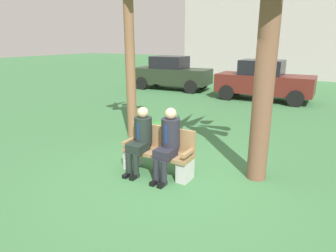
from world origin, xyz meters
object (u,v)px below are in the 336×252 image
building_backdrop (280,2)px  seated_man_left (141,137)px  seated_man_right (168,140)px  parked_car_far (264,80)px  park_bench (159,153)px  shrub_near_bench (158,133)px  parked_car_near (172,73)px

building_backdrop → seated_man_left: bearing=-85.9°
seated_man_right → building_backdrop: size_ratio=0.10×
seated_man_left → parked_car_far: size_ratio=0.32×
parked_car_far → building_backdrop: bearing=98.9°
seated_man_left → seated_man_right: 0.61m
seated_man_left → seated_man_right: bearing=0.5°
park_bench → parked_car_far: (0.03, 8.38, 0.44)m
seated_man_left → parked_car_far: (0.36, 8.50, 0.13)m
shrub_near_bench → parked_car_far: size_ratio=0.25×
building_backdrop → shrub_near_bench: bearing=-87.3°
park_bench → seated_man_left: size_ratio=1.09×
seated_man_right → parked_car_far: bearing=91.6°
seated_man_left → parked_car_far: parked_car_far is taller
seated_man_right → building_backdrop: building_backdrop is taller
shrub_near_bench → seated_man_right: bearing=-52.1°
shrub_near_bench → building_backdrop: building_backdrop is taller
park_bench → building_backdrop: size_ratio=0.11×
shrub_near_bench → parked_car_far: 7.10m
shrub_near_bench → parked_car_far: bearing=82.7°
shrub_near_bench → parked_car_far: (0.90, 7.03, 0.53)m
seated_man_right → parked_car_near: bearing=118.9°
parked_car_far → seated_man_left: bearing=-92.4°
seated_man_left → building_backdrop: (-1.42, 19.93, 4.43)m
park_bench → seated_man_right: (0.27, -0.12, 0.34)m
seated_man_right → parked_car_far: parked_car_far is taller
park_bench → seated_man_left: 0.47m
seated_man_right → building_backdrop: 20.50m
park_bench → building_backdrop: bearing=95.1°
seated_man_left → seated_man_right: (0.61, 0.01, 0.03)m
parked_car_near → parked_car_far: bearing=-7.2°
seated_man_right → shrub_near_bench: 1.91m
parked_car_near → shrub_near_bench: bearing=-63.0°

